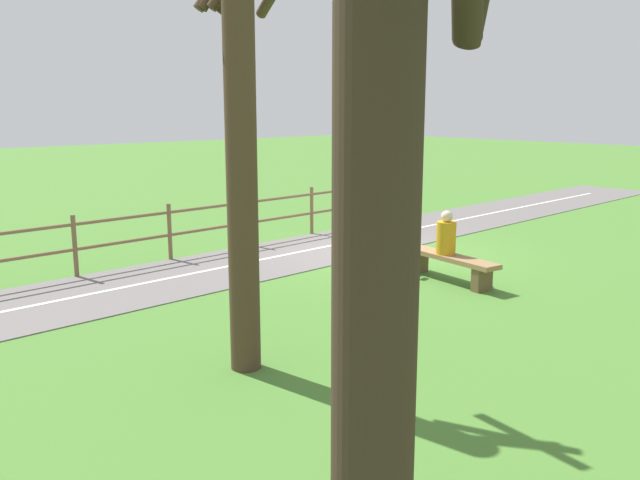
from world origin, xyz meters
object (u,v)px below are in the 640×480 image
person_seated (446,235)px  bicycle (390,254)px  bench (449,262)px  backpack (366,269)px  tree_near_bench (384,394)px  tree_by_path (242,161)px

person_seated → bicycle: (0.84, 0.48, -0.39)m
bench → bicycle: 1.04m
bicycle → backpack: bicycle is taller
bench → bicycle: (0.92, 0.47, 0.06)m
tree_near_bench → bicycle: bearing=-47.3°
backpack → tree_by_path: 4.56m
person_seated → tree_by_path: size_ratio=0.15×
bench → person_seated: bearing=0.0°
backpack → tree_near_bench: 8.85m
bench → tree_near_bench: bearing=133.1°
bench → person_seated: (0.09, -0.01, 0.45)m
bicycle → tree_near_bench: size_ratio=0.37×
tree_by_path → tree_near_bench: bearing=151.0°
backpack → tree_by_path: size_ratio=0.09×
backpack → tree_near_bench: tree_near_bench is taller
bicycle → tree_near_bench: (-6.24, 6.78, 1.52)m
tree_near_bench → person_seated: bearing=-53.3°
bicycle → tree_by_path: 5.06m
bench → person_seated: size_ratio=2.72×
bicycle → tree_near_bench: bearing=25.8°
person_seated → bicycle: person_seated is taller
bench → tree_near_bench: 9.13m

